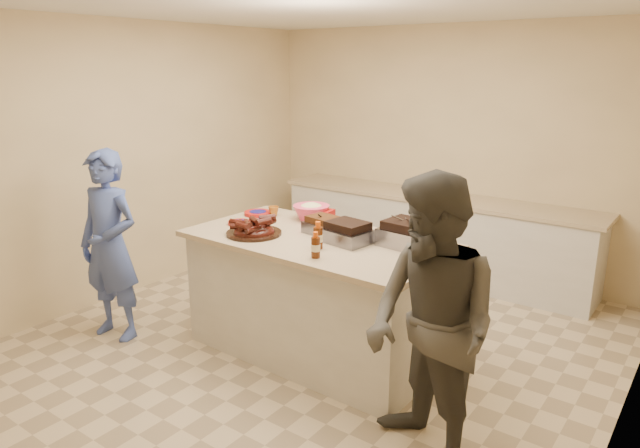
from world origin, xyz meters
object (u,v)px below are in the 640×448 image
Objects in this scene: island at (316,351)px; plastic_cup at (274,216)px; rib_platter at (254,234)px; coleslaw_bowl at (311,220)px; bbq_bottle_a at (318,248)px; roasting_pan at (405,245)px; guest_blue at (119,334)px; mustard_bottle at (319,230)px; bbq_bottle_b at (316,258)px.

island is 22.24× the size of plastic_cup.
rib_platter is 0.63m from coleslaw_bowl.
bbq_bottle_a is at bearing 1.20° from rib_platter.
roasting_pan reaches higher than guest_blue.
coleslaw_bowl is at bearing 138.57° from mustard_bottle.
roasting_pan is 1.02m from coleslaw_bowl.
mustard_bottle is (-0.29, 0.40, 0.00)m from bbq_bottle_a.
rib_platter is 1.39× the size of coleslaw_bowl.
bbq_bottle_a reaches higher than roasting_pan.
island is at bearing 16.45° from guest_blue.
bbq_bottle_a is at bearing -54.37° from mustard_bottle.
roasting_pan is at bearing 23.01° from rib_platter.
island is 1.19m from roasting_pan.
bbq_bottle_b is 1.61× the size of mustard_bottle.
island is 11.06× the size of bbq_bottle_b.
mustard_bottle reaches higher than plastic_cup.
plastic_cup is (-0.25, 0.53, 0.00)m from rib_platter.
bbq_bottle_b is 2.13m from guest_blue.
bbq_bottle_a is (0.53, -0.61, 0.00)m from coleslaw_bowl.
bbq_bottle_a is at bearing -49.28° from island.
mustard_bottle is (-0.40, 0.58, 0.00)m from bbq_bottle_b.
roasting_pan is 3.55× the size of plastic_cup.
roasting_pan is 0.66m from bbq_bottle_a.
island is 1.10m from rib_platter.
plastic_cup is 0.06× the size of guest_blue.
plastic_cup is at bearing 157.22° from island.
mustard_bottle is 0.60m from plastic_cup.
mustard_bottle is (-0.12, 0.20, 0.97)m from island.
coleslaw_bowl is (-0.36, 0.41, 0.97)m from island.
bbq_bottle_b is 2.01× the size of plastic_cup.
coleslaw_bowl is (-1.00, 0.16, 0.00)m from roasting_pan.
mustard_bottle is at bearing 23.92° from guest_blue.
bbq_bottle_a reaches higher than island.
coleslaw_bowl reaches higher than rib_platter.
roasting_pan is (0.65, 0.25, 0.97)m from island.
rib_platter is at bearing -151.81° from roasting_pan.
mustard_bottle is at bearing 122.09° from island.
mustard_bottle is at bearing -41.43° from coleslaw_bowl.
island is at bearing -23.90° from plastic_cup.
bbq_bottle_b reaches higher than island.
roasting_pan is (1.10, 0.47, 0.00)m from rib_platter.
bbq_bottle_a reaches higher than bbq_bottle_b.
coleslaw_bowl is at bearing 130.70° from bbq_bottle_a.
rib_platter is at bearing 167.59° from bbq_bottle_b.
island is at bearing 126.23° from bbq_bottle_b.
bbq_bottle_b is 0.11× the size of guest_blue.
roasting_pan is at bearing 59.65° from bbq_bottle_b.
rib_platter is 4.76× the size of plastic_cup.
roasting_pan is 0.73m from bbq_bottle_b.
island is 1.76m from guest_blue.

